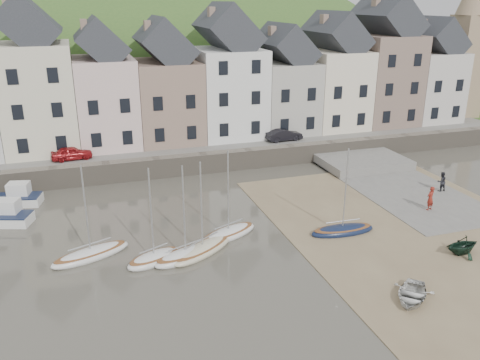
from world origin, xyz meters
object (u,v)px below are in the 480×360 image
object	(u,v)px
rowboat_white	(412,295)
person_red	(430,198)
sailboat_0	(91,254)
person_dark	(441,182)
car_left	(72,153)
rowboat_green	(463,245)
car_right	(284,135)

from	to	relation	value
rowboat_white	person_red	bearing A→B (deg)	92.95
sailboat_0	person_dark	xyz separation A→B (m)	(28.29, 2.63, 0.69)
sailboat_0	car_left	distance (m)	16.44
person_dark	rowboat_green	bearing A→B (deg)	60.07
rowboat_green	person_dark	distance (m)	11.19
sailboat_0	person_red	distance (m)	24.82
rowboat_white	car_left	distance (m)	31.52
person_red	rowboat_green	bearing A→B (deg)	50.70
car_left	car_right	size ratio (longest dim) A/B	0.96
sailboat_0	rowboat_white	world-z (taller)	sailboat_0
rowboat_white	person_red	world-z (taller)	person_red
sailboat_0	car_right	world-z (taller)	sailboat_0
car_right	car_left	bearing A→B (deg)	86.26
person_dark	car_left	bearing A→B (deg)	-22.86
person_red	person_dark	world-z (taller)	person_red
car_left	rowboat_white	bearing A→B (deg)	-153.23
rowboat_white	rowboat_green	distance (m)	7.09
person_red	car_left	world-z (taller)	car_left
rowboat_white	person_dark	bearing A→B (deg)	91.05
sailboat_0	car_left	size ratio (longest dim) A/B	1.78
rowboat_green	car_left	bearing A→B (deg)	-139.45
sailboat_0	person_red	world-z (taller)	sailboat_0
sailboat_0	person_dark	world-z (taller)	sailboat_0
person_red	person_dark	xyz separation A→B (m)	(3.48, 3.04, -0.11)
sailboat_0	car_right	size ratio (longest dim) A/B	1.70
person_red	car_left	bearing A→B (deg)	-51.26
rowboat_green	person_red	bearing A→B (deg)	154.39
rowboat_green	person_red	xyz separation A→B (m)	(2.49, 6.42, 0.38)
car_right	sailboat_0	bearing A→B (deg)	125.66
person_dark	rowboat_white	bearing A→B (deg)	48.87
person_red	person_dark	bearing A→B (deg)	-156.97
person_red	car_right	xyz separation A→B (m)	(-4.96, 16.72, 1.15)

